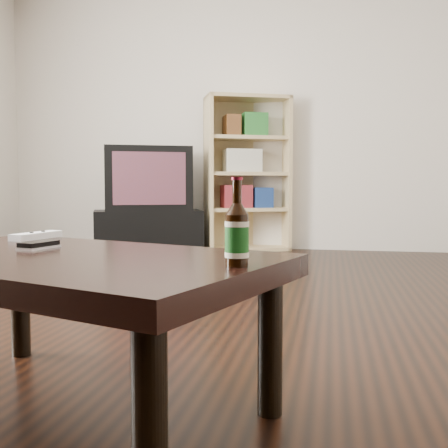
% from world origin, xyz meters
% --- Properties ---
extents(floor, '(5.00, 6.00, 0.01)m').
position_xyz_m(floor, '(0.00, 0.00, -0.01)').
color(floor, black).
rests_on(floor, ground).
extents(wall_back, '(5.00, 0.02, 2.70)m').
position_xyz_m(wall_back, '(0.00, 3.01, 1.35)').
color(wall_back, silver).
rests_on(wall_back, ground).
extents(tv_stand, '(1.11, 0.86, 0.40)m').
position_xyz_m(tv_stand, '(-0.82, 2.48, 0.20)').
color(tv_stand, black).
rests_on(tv_stand, floor).
extents(tv, '(0.92, 0.77, 0.59)m').
position_xyz_m(tv, '(-0.82, 2.48, 0.69)').
color(tv, black).
rests_on(tv, tv_stand).
extents(bookshelf, '(0.88, 0.65, 1.48)m').
position_xyz_m(bookshelf, '(0.06, 2.85, 0.77)').
color(bookshelf, tan).
rests_on(bookshelf, floor).
extents(coffee_table, '(1.31, 1.00, 0.43)m').
position_xyz_m(coffee_table, '(0.17, -0.93, 0.37)').
color(coffee_table, black).
rests_on(coffee_table, floor).
extents(beer_bottle, '(0.06, 0.06, 0.20)m').
position_xyz_m(beer_bottle, '(0.67, -1.04, 0.50)').
color(beer_bottle, black).
rests_on(beer_bottle, coffee_table).
extents(phone, '(0.09, 0.13, 0.02)m').
position_xyz_m(phone, '(0.04, -0.82, 0.44)').
color(phone, silver).
rests_on(phone, coffee_table).
extents(remote, '(0.09, 0.21, 0.03)m').
position_xyz_m(remote, '(-0.12, -0.56, 0.44)').
color(remote, white).
rests_on(remote, coffee_table).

